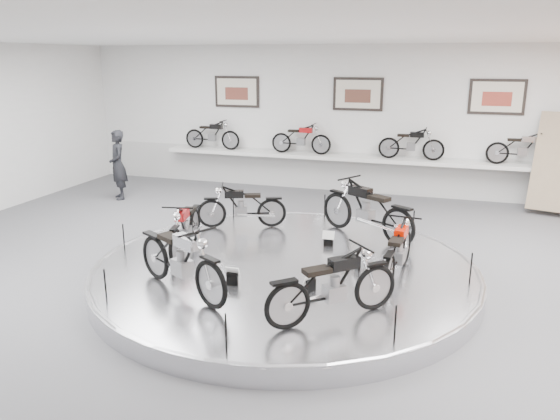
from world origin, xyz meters
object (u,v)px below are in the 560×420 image
(bike_b, at_px, (367,209))
(visitor, at_px, (118,165))
(bike_e, at_px, (181,259))
(bike_a, at_px, (398,250))
(shelf, at_px, (354,158))
(bike_c, at_px, (242,206))
(bike_d, at_px, (185,226))
(bike_f, at_px, (333,285))
(display_platform, at_px, (285,272))

(bike_b, distance_m, visitor, 7.24)
(bike_b, height_order, bike_e, bike_b)
(bike_a, xyz_separation_m, bike_e, (-2.96, -1.53, 0.08))
(shelf, distance_m, bike_c, 4.92)
(bike_e, bearing_deg, bike_b, 86.74)
(bike_d, bearing_deg, bike_f, 48.22)
(shelf, height_order, visitor, visitor)
(display_platform, height_order, bike_f, bike_f)
(bike_f, bearing_deg, bike_e, 133.04)
(bike_e, bearing_deg, visitor, 159.53)
(shelf, distance_m, bike_e, 8.04)
(display_platform, height_order, bike_c, bike_c)
(display_platform, relative_size, bike_e, 3.53)
(shelf, distance_m, bike_a, 6.71)
(bike_b, distance_m, bike_c, 2.52)
(display_platform, relative_size, visitor, 3.49)
(bike_c, xyz_separation_m, visitor, (-4.40, 2.30, 0.17))
(visitor, bearing_deg, bike_b, 30.31)
(shelf, relative_size, bike_a, 7.10)
(display_platform, bearing_deg, bike_c, 130.30)
(bike_d, bearing_deg, bike_a, 77.06)
(shelf, relative_size, bike_b, 5.82)
(bike_d, xyz_separation_m, bike_e, (0.76, -1.62, 0.06))
(bike_c, distance_m, bike_f, 4.32)
(bike_c, height_order, bike_d, bike_d)
(bike_a, xyz_separation_m, bike_b, (-0.79, 1.90, 0.10))
(bike_a, relative_size, bike_c, 1.01)
(display_platform, height_order, bike_b, bike_b)
(display_platform, relative_size, bike_b, 3.38)
(shelf, height_order, bike_b, bike_b)
(display_platform, bearing_deg, shelf, 90.00)
(bike_f, bearing_deg, bike_d, 106.80)
(display_platform, distance_m, bike_b, 2.26)
(bike_a, relative_size, bike_b, 0.82)
(bike_c, bearing_deg, bike_a, 131.89)
(bike_f, distance_m, visitor, 9.07)
(bike_e, distance_m, visitor, 7.32)
(shelf, relative_size, bike_e, 6.07)
(visitor, bearing_deg, bike_c, 19.94)
(bike_c, distance_m, bike_e, 3.28)
(bike_f, bearing_deg, shelf, 55.40)
(bike_f, relative_size, visitor, 0.91)
(display_platform, height_order, visitor, visitor)
(bike_d, bearing_deg, bike_e, 13.71)
(shelf, xyz_separation_m, bike_e, (-1.10, -7.97, -0.17))
(bike_c, relative_size, bike_d, 0.96)
(bike_a, height_order, visitor, visitor)
(bike_f, bearing_deg, bike_b, 49.01)
(bike_e, bearing_deg, bike_d, 144.30)
(bike_b, xyz_separation_m, bike_c, (-2.51, -0.16, -0.11))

